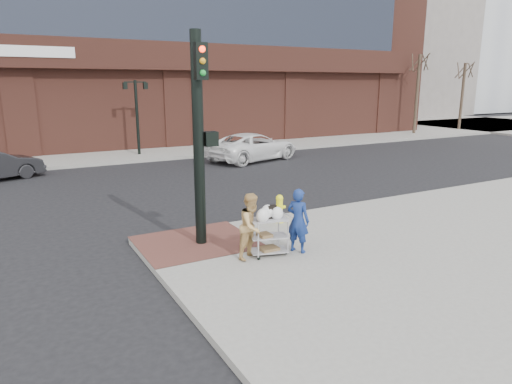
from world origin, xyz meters
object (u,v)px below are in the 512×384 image
woman_blue (298,220)px  utility_cart (269,233)px  minivan_white (253,147)px  fire_hydrant (279,208)px  pedestrian_tan (252,226)px  traffic_signal_pole (200,134)px  lamp_post (137,109)px

woman_blue → utility_cart: woman_blue is taller
minivan_white → fire_hydrant: minivan_white is taller
pedestrian_tan → traffic_signal_pole: bearing=88.7°
minivan_white → utility_cart: 14.13m
pedestrian_tan → utility_cart: bearing=-26.6°
traffic_signal_pole → fire_hydrant: (2.57, 0.57, -2.27)m
woman_blue → pedestrian_tan: (-1.11, 0.17, -0.01)m
pedestrian_tan → utility_cart: (0.42, -0.02, -0.22)m
fire_hydrant → lamp_post: bearing=90.4°
pedestrian_tan → fire_hydrant: 2.84m
lamp_post → woman_blue: lamp_post is taller
fire_hydrant → pedestrian_tan: bearing=-134.2°
traffic_signal_pole → woman_blue: (1.72, -1.61, -1.93)m
lamp_post → fire_hydrant: size_ratio=5.02×
traffic_signal_pole → fire_hydrant: size_ratio=6.27×
traffic_signal_pole → woman_blue: traffic_signal_pole is taller
pedestrian_tan → fire_hydrant: size_ratio=1.87×
lamp_post → minivan_white: size_ratio=0.77×
utility_cart → woman_blue: bearing=-12.3°
traffic_signal_pole → fire_hydrant: 3.48m
pedestrian_tan → fire_hydrant: bearing=21.7°
traffic_signal_pole → utility_cart: (1.03, -1.46, -2.16)m
lamp_post → fire_hydrant: (0.09, -14.65, -2.06)m
lamp_post → utility_cart: (-1.45, -16.69, -1.95)m
traffic_signal_pole → utility_cart: size_ratio=4.34×
minivan_white → fire_hydrant: 11.62m
minivan_white → utility_cart: minivan_white is taller
lamp_post → minivan_white: 6.74m
minivan_white → fire_hydrant: size_ratio=6.53×
traffic_signal_pole → fire_hydrant: bearing=12.6°
lamp_post → fire_hydrant: 14.80m
lamp_post → traffic_signal_pole: size_ratio=0.80×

